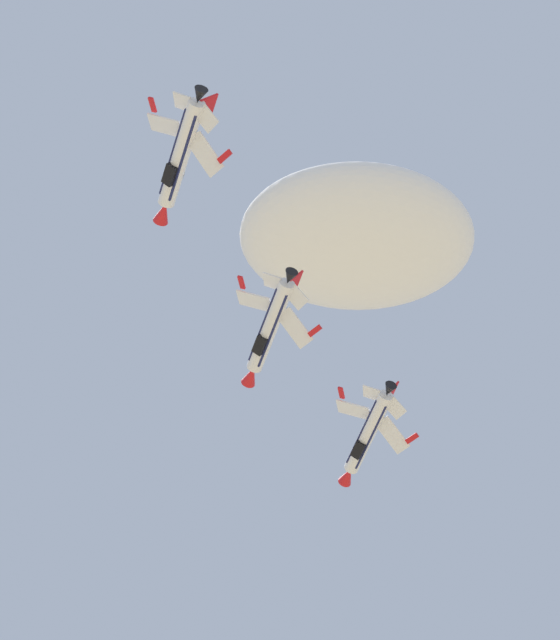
{
  "coord_description": "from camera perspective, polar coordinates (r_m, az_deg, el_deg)",
  "views": [
    {
      "loc": [
        2.36,
        -6.05,
        1.97
      ],
      "look_at": [
        6.28,
        87.28,
        115.67
      ],
      "focal_mm": 78.99,
      "sensor_mm": 36.0,
      "label": 1
    }
  ],
  "objects": [
    {
      "name": "fighter_jet_left_wing",
      "position": [
        147.03,
        -0.43,
        -0.33
      ],
      "size": [
        9.0,
        15.75,
        5.58
      ],
      "rotation": [
        0.0,
        0.57,
        0.26
      ],
      "color": "white"
    },
    {
      "name": "cloud_low_wispy",
      "position": [
        262.81,
        3.14,
        3.35
      ],
      "size": [
        43.91,
        31.84,
        17.31
      ],
      "primitive_type": "ellipsoid",
      "color": "white"
    },
    {
      "name": "fighter_jet_lead",
      "position": [
        159.03,
        3.56,
        -4.64
      ],
      "size": [
        9.14,
        15.75,
        5.46
      ],
      "rotation": [
        0.0,
        0.54,
        0.26
      ],
      "color": "white"
    },
    {
      "name": "fighter_jet_right_wing",
      "position": [
        137.49,
        -4.05,
        6.63
      ],
      "size": [
        8.52,
        15.75,
        6.32
      ],
      "rotation": [
        0.0,
        0.66,
        0.26
      ],
      "color": "white"
    }
  ]
}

